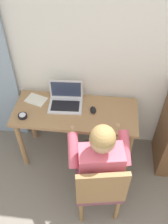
% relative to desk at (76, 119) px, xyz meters
% --- Properties ---
extents(wall_back, '(4.80, 0.05, 2.50)m').
position_rel_desk_xyz_m(wall_back, '(0.31, 0.33, 0.63)').
color(wall_back, silver).
rests_on(wall_back, ground_plane).
extents(desk, '(1.26, 0.52, 0.74)m').
position_rel_desk_xyz_m(desk, '(0.00, 0.00, 0.00)').
color(desk, '#9E754C').
rests_on(desk, ground_plane).
extents(chair, '(0.48, 0.47, 0.88)m').
position_rel_desk_xyz_m(chair, '(0.30, -0.67, -0.12)').
color(chair, brown).
rests_on(chair, ground_plane).
extents(person_seated, '(0.60, 0.63, 1.20)m').
position_rel_desk_xyz_m(person_seated, '(0.28, -0.49, 0.06)').
color(person_seated, '#4C4C4C').
rests_on(person_seated, ground_plane).
extents(laptop, '(0.36, 0.27, 0.24)m').
position_rel_desk_xyz_m(laptop, '(-0.11, 0.10, 0.17)').
color(laptop, silver).
rests_on(laptop, desk).
extents(computer_mouse, '(0.08, 0.11, 0.03)m').
position_rel_desk_xyz_m(computer_mouse, '(0.18, 0.02, 0.14)').
color(computer_mouse, black).
rests_on(computer_mouse, desk).
extents(desk_clock, '(0.09, 0.09, 0.03)m').
position_rel_desk_xyz_m(desk_clock, '(-0.50, -0.14, 0.13)').
color(desk_clock, black).
rests_on(desk_clock, desk).
extents(notebook_pad, '(0.25, 0.21, 0.01)m').
position_rel_desk_xyz_m(notebook_pad, '(-0.43, 0.11, 0.13)').
color(notebook_pad, silver).
rests_on(notebook_pad, desk).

